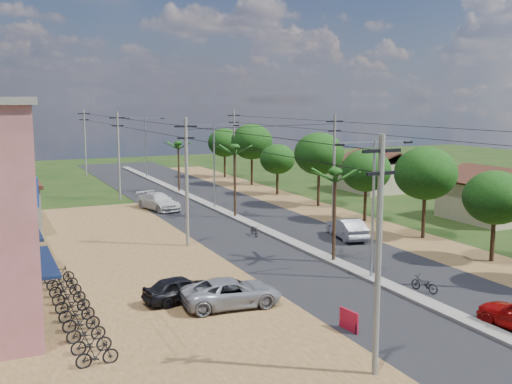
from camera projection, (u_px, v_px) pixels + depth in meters
ground at (371, 279)px, 34.28m from camera, size 160.00×160.00×0.00m
road at (259, 229)px, 47.73m from camera, size 12.00×110.00×0.04m
median at (244, 221)px, 50.40m from camera, size 1.00×90.00×0.18m
dirt_lot_west at (80, 274)px, 35.21m from camera, size 18.00×46.00×0.04m
dirt_shoulder_east at (349, 220)px, 51.26m from camera, size 5.00×90.00×0.03m
house_east_near at (495, 192)px, 51.20m from camera, size 7.60×7.50×4.60m
house_east_far at (378, 170)px, 67.75m from camera, size 7.60×7.50×4.60m
tree_east_b at (495, 198)px, 37.52m from camera, size 4.00×4.00×5.83m
tree_east_c at (426, 173)px, 43.85m from camera, size 4.60×4.60×6.83m
tree_east_d at (366, 171)px, 50.08m from camera, size 4.20×4.20×6.13m
tree_east_e at (319, 154)px, 57.22m from camera, size 4.80×4.80×7.14m
tree_east_f at (277, 159)px, 64.41m from camera, size 3.80×3.80×5.52m
tree_east_g at (252, 142)px, 71.63m from camera, size 5.00×5.00×7.38m
tree_east_h at (225, 143)px, 78.77m from camera, size 4.40×4.40×6.52m
palm_median_near at (335, 176)px, 37.02m from camera, size 2.00×2.00×6.15m
palm_median_mid at (235, 150)px, 51.31m from camera, size 2.00×2.00×6.55m
palm_median_far at (178, 145)px, 65.76m from camera, size 2.00×2.00×5.85m
streetlight_near at (373, 197)px, 33.55m from camera, size 5.10×0.18×8.00m
streetlight_mid at (214, 158)px, 55.97m from camera, size 5.10×0.18×8.00m
streetlight_far at (146, 142)px, 78.38m from camera, size 5.10×0.18×8.00m
utility_pole_w_a at (378, 251)px, 21.68m from camera, size 1.60×0.24×9.00m
utility_pole_w_b at (187, 179)px, 41.40m from camera, size 1.60×0.24×9.00m
utility_pole_w_c at (119, 154)px, 61.13m from camera, size 1.60×0.24×9.00m
utility_pole_w_d at (85, 141)px, 79.96m from camera, size 1.60×0.24×9.00m
utility_pole_e_b at (334, 164)px, 51.02m from camera, size 1.60×0.24×9.00m
utility_pole_e_c at (234, 146)px, 70.75m from camera, size 1.60×0.24×9.00m
car_silver_mid at (347, 229)px, 44.26m from camera, size 2.44×4.84×1.52m
car_white_far at (159, 202)px, 55.81m from camera, size 3.43×5.68×1.54m
car_parked_silver at (232, 293)px, 29.65m from camera, size 5.19×2.76×1.39m
car_parked_dark at (181, 289)px, 30.40m from camera, size 4.05×2.09×1.32m
moto_rider_east at (424, 285)px, 31.92m from camera, size 0.98×1.73×0.86m
moto_rider_west_a at (254, 231)px, 45.18m from camera, size 0.74×1.63×0.82m
moto_rider_west_b at (147, 198)px, 59.82m from camera, size 0.70×1.69×0.98m
roadside_sign at (349, 321)px, 26.54m from camera, size 0.24×1.18×0.99m
parked_scooter_row at (75, 307)px, 28.25m from camera, size 1.68×12.23×1.00m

